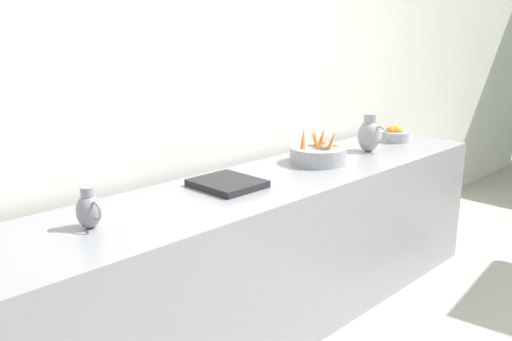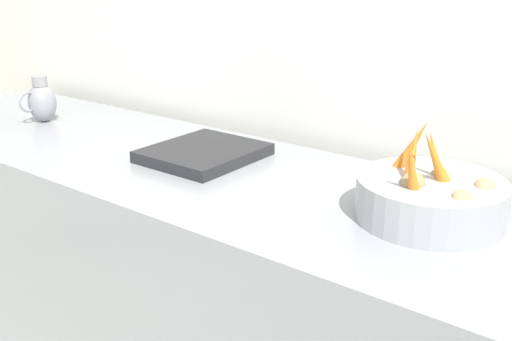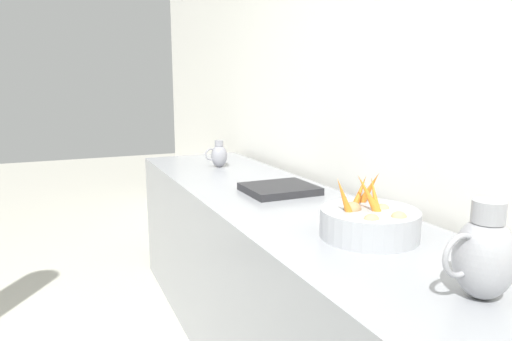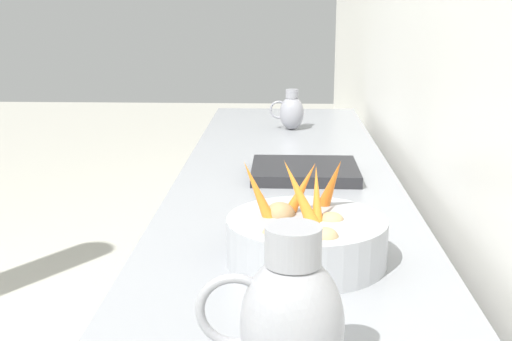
# 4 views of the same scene
# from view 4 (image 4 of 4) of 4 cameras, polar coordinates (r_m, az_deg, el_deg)

# --- Properties ---
(prep_counter) EXTENTS (0.71, 3.34, 0.87)m
(prep_counter) POSITION_cam_4_polar(r_m,az_deg,el_deg) (2.08, 2.53, -14.24)
(prep_counter) COLOR gray
(prep_counter) RESTS_ON ground_plane
(vegetable_colander) EXTENTS (0.35, 0.35, 0.23)m
(vegetable_colander) POSITION_cam_4_polar(r_m,az_deg,el_deg) (1.46, 4.24, -5.72)
(vegetable_colander) COLOR #9EA0A5
(vegetable_colander) RESTS_ON prep_counter
(metal_pitcher_tall) EXTENTS (0.21, 0.15, 0.25)m
(metal_pitcher_tall) POSITION_cam_4_polar(r_m,az_deg,el_deg) (0.98, 2.92, -12.46)
(metal_pitcher_tall) COLOR #939399
(metal_pitcher_tall) RESTS_ON prep_counter
(metal_pitcher_short) EXTENTS (0.15, 0.10, 0.18)m
(metal_pitcher_short) POSITION_cam_4_polar(r_m,az_deg,el_deg) (2.95, 3.01, 5.01)
(metal_pitcher_short) COLOR gray
(metal_pitcher_short) RESTS_ON prep_counter
(counter_sink_basin) EXTENTS (0.34, 0.30, 0.04)m
(counter_sink_basin) POSITION_cam_4_polar(r_m,az_deg,el_deg) (2.18, 4.15, -0.03)
(counter_sink_basin) COLOR #232326
(counter_sink_basin) RESTS_ON prep_counter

